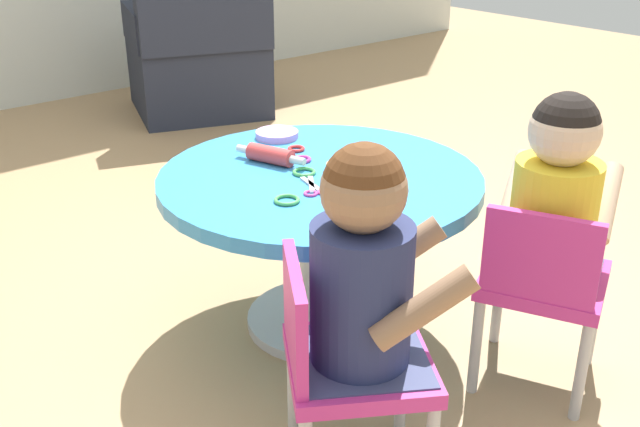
{
  "coord_description": "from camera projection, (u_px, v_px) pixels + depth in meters",
  "views": [
    {
      "loc": [
        -1.25,
        -1.48,
        1.24
      ],
      "look_at": [
        0.0,
        0.0,
        0.37
      ],
      "focal_mm": 41.98,
      "sensor_mm": 36.0,
      "label": 1
    }
  ],
  "objects": [
    {
      "name": "ground_plane",
      "position": [
        320.0,
        323.0,
        2.28
      ],
      "size": [
        10.0,
        10.0,
        0.0
      ],
      "primitive_type": "plane",
      "color": "tan"
    },
    {
      "name": "craft_table",
      "position": [
        320.0,
        211.0,
        2.12
      ],
      "size": [
        0.9,
        0.9,
        0.49
      ],
      "color": "silver",
      "rests_on": "ground"
    },
    {
      "name": "child_chair_left",
      "position": [
        343.0,
        362.0,
        1.58
      ],
      "size": [
        0.41,
        0.41,
        0.54
      ],
      "color": "#B7B7BC",
      "rests_on": "ground"
    },
    {
      "name": "seated_child_left",
      "position": [
        364.0,
        266.0,
        1.49
      ],
      "size": [
        0.44,
        0.41,
        0.51
      ],
      "color": "#3F4772",
      "rests_on": "ground"
    },
    {
      "name": "child_chair_right",
      "position": [
        542.0,
        283.0,
        1.88
      ],
      "size": [
        0.4,
        0.4,
        0.54
      ],
      "color": "#B7B7BC",
      "rests_on": "ground"
    },
    {
      "name": "seated_child_right",
      "position": [
        556.0,
        195.0,
        1.82
      ],
      "size": [
        0.43,
        0.39,
        0.51
      ],
      "color": "#3F4772",
      "rests_on": "ground"
    },
    {
      "name": "armchair_dark",
      "position": [
        199.0,
        59.0,
        4.19
      ],
      "size": [
        0.9,
        0.91,
        0.85
      ],
      "color": "#232838",
      "rests_on": "ground"
    },
    {
      "name": "rolling_pin",
      "position": [
        270.0,
        155.0,
        2.14
      ],
      "size": [
        0.1,
        0.22,
        0.05
      ],
      "color": "#D83F3F",
      "rests_on": "craft_table"
    },
    {
      "name": "craft_scissors",
      "position": [
        315.0,
        189.0,
        1.97
      ],
      "size": [
        0.1,
        0.14,
        0.01
      ],
      "color": "silver",
      "rests_on": "craft_table"
    },
    {
      "name": "playdough_blob_0",
      "position": [
        277.0,
        134.0,
        2.36
      ],
      "size": [
        0.14,
        0.14,
        0.02
      ],
      "primitive_type": "cylinder",
      "color": "#CC99E5",
      "rests_on": "craft_table"
    },
    {
      "name": "playdough_blob_1",
      "position": [
        345.0,
        166.0,
        2.11
      ],
      "size": [
        0.11,
        0.11,
        0.02
      ],
      "primitive_type": "cylinder",
      "color": "#F2CC72",
      "rests_on": "craft_table"
    },
    {
      "name": "cookie_cutter_0",
      "position": [
        302.0,
        159.0,
        2.17
      ],
      "size": [
        0.05,
        0.05,
        0.01
      ],
      "primitive_type": "torus",
      "color": "#D83FA5",
      "rests_on": "craft_table"
    },
    {
      "name": "cookie_cutter_1",
      "position": [
        304.0,
        172.0,
        2.07
      ],
      "size": [
        0.07,
        0.07,
        0.01
      ],
      "primitive_type": "torus",
      "color": "#4CB259",
      "rests_on": "craft_table"
    },
    {
      "name": "cookie_cutter_2",
      "position": [
        296.0,
        149.0,
        2.25
      ],
      "size": [
        0.05,
        0.05,
        0.01
      ],
      "primitive_type": "torus",
      "color": "red",
      "rests_on": "craft_table"
    },
    {
      "name": "cookie_cutter_3",
      "position": [
        287.0,
        200.0,
        1.89
      ],
      "size": [
        0.07,
        0.07,
        0.01
      ],
      "primitive_type": "torus",
      "color": "#4CB259",
      "rests_on": "craft_table"
    }
  ]
}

